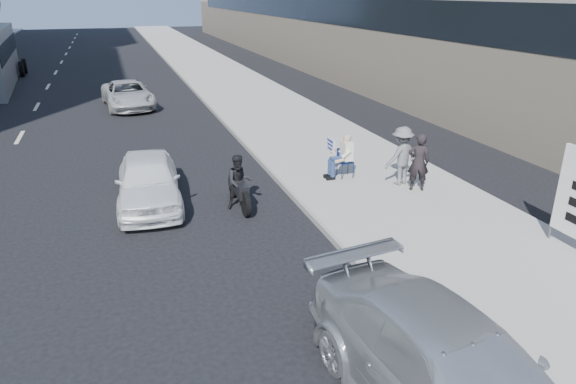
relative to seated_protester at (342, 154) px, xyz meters
name	(u,v)px	position (x,y,z in m)	size (l,w,h in m)	color
ground	(301,297)	(-3.25, -5.44, -0.87)	(160.00, 160.00, 0.00)	black
near_sidewalk	(244,92)	(0.75, 14.56, -0.80)	(5.00, 120.00, 0.15)	#B0ADA5
seated_protester	(342,154)	(0.00, 0.00, 0.00)	(0.83, 1.12, 1.31)	#11214E
jogger	(402,156)	(1.35, -1.06, 0.11)	(1.07, 0.62, 1.66)	slate
pedestrian_woman	(419,162)	(1.54, -1.62, 0.08)	(0.58, 0.38, 1.60)	black
parked_sedan	(452,376)	(-2.45, -8.78, -0.15)	(2.03, 4.99, 1.45)	#B2B5BA
white_sedan_near	(148,180)	(-5.50, 0.03, -0.20)	(1.59, 3.96, 1.35)	white
white_sedan_far	(128,95)	(-5.46, 12.87, -0.24)	(2.09, 4.53, 1.26)	#BCBCBC
motorcycle	(239,184)	(-3.29, -0.91, -0.24)	(0.70, 2.04, 1.42)	black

